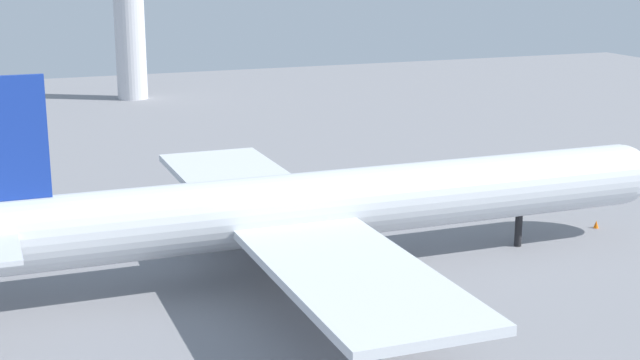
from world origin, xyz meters
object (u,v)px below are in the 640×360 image
at_px(pushback_tractor, 470,197).
at_px(control_tower, 129,7).
at_px(cargo_airplane, 315,207).
at_px(safety_cone_nose, 596,224).

bearing_deg(pushback_tractor, control_tower, 103.48).
height_order(cargo_airplane, safety_cone_nose, cargo_airplane).
xyz_separation_m(cargo_airplane, pushback_tractor, (23.40, 13.62, -4.89)).
height_order(safety_cone_nose, control_tower, control_tower).
bearing_deg(safety_cone_nose, pushback_tractor, 125.25).
relative_size(cargo_airplane, pushback_tractor, 12.63).
bearing_deg(cargo_airplane, pushback_tractor, 30.20).
relative_size(pushback_tractor, safety_cone_nose, 6.94).
bearing_deg(control_tower, pushback_tractor, -76.52).
bearing_deg(pushback_tractor, safety_cone_nose, -54.75).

